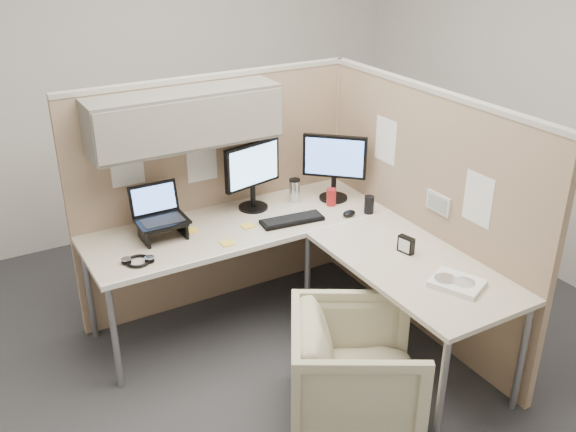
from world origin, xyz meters
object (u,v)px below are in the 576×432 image
desk (301,246)px  office_chair (356,364)px  monitor_left (253,171)px  keyboard (292,220)px

desk → office_chair: bearing=-98.5°
desk → office_chair: desk is taller
office_chair → monitor_left: 1.49m
monitor_left → office_chair: bearing=-106.1°
keyboard → monitor_left: bearing=117.1°
office_chair → keyboard: 1.11m
office_chair → monitor_left: bearing=27.2°
office_chair → monitor_left: (0.08, 1.34, 0.65)m
desk → office_chair: (-0.12, -0.77, -0.34)m
desk → keyboard: keyboard is taller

